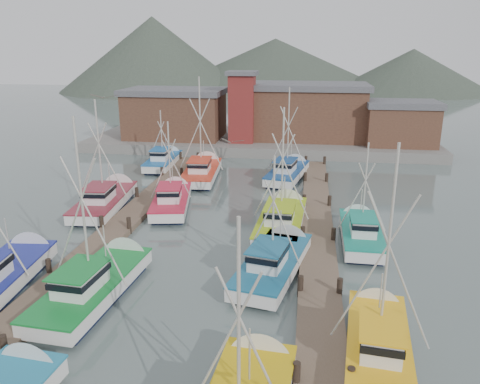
# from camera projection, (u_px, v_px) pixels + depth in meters

# --- Properties ---
(ground) EXTENTS (260.00, 260.00, 0.00)m
(ground) POSITION_uv_depth(u_px,v_px,m) (197.00, 272.00, 27.16)
(ground) COLOR #546564
(ground) RESTS_ON ground
(dock_left) EXTENTS (2.30, 46.00, 1.50)m
(dock_left) POSITION_uv_depth(u_px,v_px,m) (110.00, 235.00, 31.88)
(dock_left) COLOR brown
(dock_left) RESTS_ON ground
(dock_right) EXTENTS (2.30, 46.00, 1.50)m
(dock_right) POSITION_uv_depth(u_px,v_px,m) (318.00, 247.00, 29.96)
(dock_right) COLOR brown
(dock_right) RESTS_ON ground
(quay) EXTENTS (44.00, 16.00, 1.20)m
(quay) POSITION_uv_depth(u_px,v_px,m) (261.00, 141.00, 61.94)
(quay) COLOR gray
(quay) RESTS_ON ground
(shed_left) EXTENTS (12.72, 8.48, 6.20)m
(shed_left) POSITION_uv_depth(u_px,v_px,m) (175.00, 113.00, 60.45)
(shed_left) COLOR brown
(shed_left) RESTS_ON quay
(shed_center) EXTENTS (14.84, 9.54, 6.90)m
(shed_center) POSITION_uv_depth(u_px,v_px,m) (308.00, 111.00, 59.91)
(shed_center) COLOR brown
(shed_center) RESTS_ON quay
(shed_right) EXTENTS (8.48, 6.36, 5.20)m
(shed_right) POSITION_uv_depth(u_px,v_px,m) (400.00, 123.00, 55.82)
(shed_right) COLOR brown
(shed_right) RESTS_ON quay
(lookout_tower) EXTENTS (3.60, 3.60, 8.50)m
(lookout_tower) POSITION_uv_depth(u_px,v_px,m) (242.00, 106.00, 56.97)
(lookout_tower) COLOR maroon
(lookout_tower) RESTS_ON quay
(distant_hills) EXTENTS (175.00, 140.00, 42.00)m
(distant_hills) POSITION_uv_depth(u_px,v_px,m) (248.00, 89.00, 144.75)
(distant_hills) COLOR #475345
(distant_hills) RESTS_ON ground
(boat_4) EXTENTS (4.08, 9.42, 10.29)m
(boat_4) POSITION_uv_depth(u_px,v_px,m) (98.00, 282.00, 24.52)
(boat_4) COLOR #101937
(boat_4) RESTS_ON ground
(boat_5) EXTENTS (4.37, 9.14, 7.78)m
(boat_5) POSITION_uv_depth(u_px,v_px,m) (275.00, 261.00, 26.96)
(boat_5) COLOR #101937
(boat_5) RESTS_ON ground
(boat_6) EXTENTS (3.80, 9.36, 9.24)m
(boat_6) POSITION_uv_depth(u_px,v_px,m) (3.00, 275.00, 25.33)
(boat_6) COLOR #101937
(boat_6) RESTS_ON ground
(boat_7) EXTENTS (3.87, 8.19, 9.87)m
(boat_7) POSITION_uv_depth(u_px,v_px,m) (378.00, 340.00, 19.66)
(boat_7) COLOR #101937
(boat_7) RESTS_ON ground
(boat_8) EXTENTS (4.07, 8.86, 7.80)m
(boat_8) POSITION_uv_depth(u_px,v_px,m) (172.00, 199.00, 37.88)
(boat_8) COLOR #101937
(boat_8) RESTS_ON ground
(boat_9) EXTENTS (3.85, 9.58, 9.54)m
(boat_9) POSITION_uv_depth(u_px,v_px,m) (282.00, 219.00, 33.61)
(boat_9) COLOR #101937
(boat_9) RESTS_ON ground
(boat_10) EXTENTS (3.96, 9.73, 9.61)m
(boat_10) POSITION_uv_depth(u_px,v_px,m) (107.00, 199.00, 37.92)
(boat_10) COLOR #101937
(boat_10) RESTS_ON ground
(boat_11) EXTENTS (3.05, 8.01, 7.46)m
(boat_11) POSITION_uv_depth(u_px,v_px,m) (360.00, 232.00, 31.28)
(boat_11) COLOR #101937
(boat_11) RESTS_ON ground
(boat_12) EXTENTS (4.27, 9.79, 10.74)m
(boat_12) POSITION_uv_depth(u_px,v_px,m) (202.00, 171.00, 46.50)
(boat_12) COLOR #101937
(boat_12) RESTS_ON ground
(boat_13) EXTENTS (4.25, 9.22, 9.70)m
(boat_13) POSITION_uv_depth(u_px,v_px,m) (289.00, 172.00, 46.21)
(boat_13) COLOR #101937
(boat_13) RESTS_ON ground
(boat_14) EXTENTS (2.95, 8.42, 6.84)m
(boat_14) POSITION_uv_depth(u_px,v_px,m) (164.00, 160.00, 50.93)
(boat_14) COLOR #101937
(boat_14) RESTS_ON ground
(gull_near) EXTENTS (1.55, 0.63, 0.24)m
(gull_near) POSITION_uv_depth(u_px,v_px,m) (104.00, 97.00, 24.02)
(gull_near) COLOR gray
(gull_near) RESTS_ON ground
(gull_far) EXTENTS (1.49, 0.65, 0.24)m
(gull_far) POSITION_uv_depth(u_px,v_px,m) (232.00, 141.00, 28.81)
(gull_far) COLOR gray
(gull_far) RESTS_ON ground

